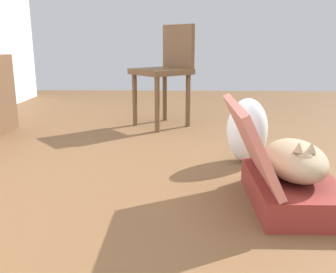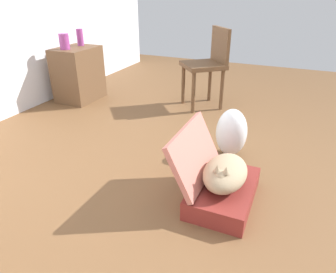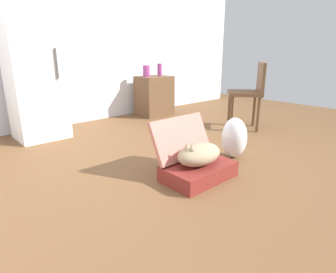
% 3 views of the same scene
% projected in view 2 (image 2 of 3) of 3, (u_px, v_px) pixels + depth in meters
% --- Properties ---
extents(ground_plane, '(7.68, 7.68, 0.00)m').
position_uv_depth(ground_plane, '(190.00, 162.00, 2.57)').
color(ground_plane, brown).
rests_on(ground_plane, ground).
extents(suitcase_base, '(0.62, 0.39, 0.13)m').
position_uv_depth(suitcase_base, '(223.00, 192.00, 2.09)').
color(suitcase_base, maroon).
rests_on(suitcase_base, ground).
extents(suitcase_lid, '(0.62, 0.20, 0.37)m').
position_uv_depth(suitcase_lid, '(195.00, 154.00, 2.05)').
color(suitcase_lid, '#B26356').
rests_on(suitcase_lid, suitcase_base).
extents(cat, '(0.52, 0.28, 0.21)m').
position_uv_depth(cat, '(225.00, 173.00, 2.01)').
color(cat, '#998466').
rests_on(cat, suitcase_base).
extents(plastic_bag_white, '(0.24, 0.26, 0.42)m').
position_uv_depth(plastic_bag_white, '(231.00, 133.00, 2.61)').
color(plastic_bag_white, silver).
rests_on(plastic_bag_white, ground).
extents(side_table, '(0.55, 0.42, 0.66)m').
position_uv_depth(side_table, '(78.00, 74.00, 3.87)').
color(side_table, brown).
rests_on(side_table, ground).
extents(vase_tall, '(0.11, 0.11, 0.18)m').
position_uv_depth(vase_tall, '(64.00, 41.00, 3.58)').
color(vase_tall, '#8C387A').
rests_on(vase_tall, side_table).
extents(vase_short, '(0.08, 0.08, 0.20)m').
position_uv_depth(vase_short, '(80.00, 37.00, 3.80)').
color(vase_short, '#8C387A').
rests_on(vase_short, side_table).
extents(chair, '(0.61, 0.62, 0.92)m').
position_uv_depth(chair, '(208.00, 63.00, 3.56)').
color(chair, brown).
rests_on(chair, ground).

